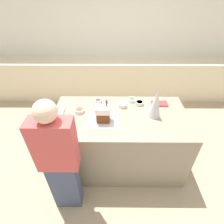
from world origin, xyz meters
The scene contains 15 objects.
ground_plane centered at (0.00, 0.00, 0.00)m, with size 12.00×12.00×0.00m, color tan.
wall_back centered at (0.00, 2.36, 1.30)m, with size 8.00×0.05×2.60m.
back_cabinet_block centered at (0.00, 2.03, 0.46)m, with size 6.00×0.60×0.91m.
kitchen_island centered at (0.00, 0.00, 0.46)m, with size 1.82×0.96×0.93m.
baking_tray centered at (-0.22, -0.11, 0.93)m, with size 0.39×0.34×0.01m.
gingerbread_house centered at (-0.22, -0.11, 1.05)m, with size 0.18×0.14×0.30m.
decorative_tree centered at (0.44, 0.00, 1.12)m, with size 0.16×0.16×0.39m.
candy_bowl_center_rear centered at (-0.32, 0.32, 0.95)m, with size 0.10×0.10×0.04m.
candy_bowl_far_left centered at (0.18, 0.35, 0.95)m, with size 0.11×0.11×0.05m.
candy_bowl_near_tray_right centered at (-0.24, 0.16, 0.96)m, with size 0.09×0.09×0.05m.
candy_bowl_beside_tree centered at (0.28, 0.26, 0.95)m, with size 0.11×0.11×0.05m.
candy_bowl_behind_tray centered at (-0.55, 0.08, 0.95)m, with size 0.13×0.13×0.05m.
candy_bowl_front_corner centered at (0.04, 0.20, 0.96)m, with size 0.11×0.11×0.05m.
cookbook centered at (0.58, 0.27, 0.94)m, with size 0.23×0.13×0.02m.
person centered at (-0.66, -0.67, 0.83)m, with size 0.42×0.53×1.60m.
Camera 1 is at (-0.10, -1.83, 2.37)m, focal length 28.00 mm.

